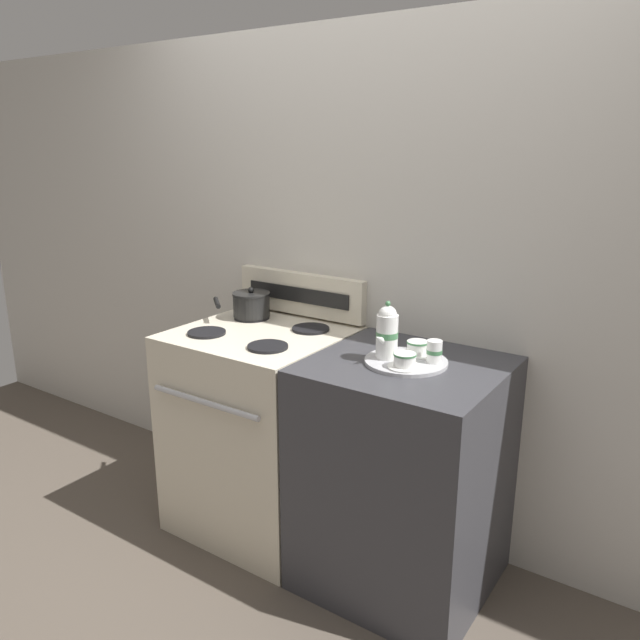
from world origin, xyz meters
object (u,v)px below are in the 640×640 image
stove (262,429)px  serving_tray (406,362)px  teapot (387,332)px  saucepan (251,304)px  creamer_jug (434,351)px  teacup_left (417,348)px  teacup_right (405,361)px

stove → serving_tray: size_ratio=3.04×
teapot → saucepan: bearing=168.1°
saucepan → creamer_jug: (0.97, -0.11, -0.01)m
serving_tray → teapot: teapot is taller
saucepan → teacup_left: saucepan is taller
creamer_jug → teacup_left: bearing=153.8°
teacup_right → stove: bearing=174.1°
saucepan → teacup_left: 0.89m
stove → teacup_left: (0.71, 0.08, 0.50)m
teacup_left → creamer_jug: (0.09, -0.04, 0.02)m
saucepan → teapot: (0.80, -0.17, 0.05)m
stove → saucepan: bearing=139.2°
stove → saucepan: saucepan is taller
stove → saucepan: 0.58m
saucepan → teapot: teapot is taller
serving_tray → creamer_jug: (0.10, 0.04, 0.05)m
serving_tray → teapot: bearing=-163.3°
stove → teacup_left: teacup_left is taller
stove → creamer_jug: size_ratio=11.19×
stove → saucepan: size_ratio=3.59×
saucepan → serving_tray: saucepan is taller
saucepan → creamer_jug: saucepan is taller
saucepan → teapot: bearing=-11.9°
stove → creamer_jug: (0.80, 0.03, 0.52)m
stove → saucepan: (-0.17, 0.15, 0.53)m
serving_tray → teacup_left: size_ratio=2.49×
teacup_left → serving_tray: bearing=-96.1°
teapot → teacup_right: teapot is taller
teacup_right → creamer_jug: 0.13m
teacup_right → creamer_jug: size_ratio=1.48×
teacup_right → serving_tray: bearing=113.6°
teacup_left → stove: bearing=-173.9°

